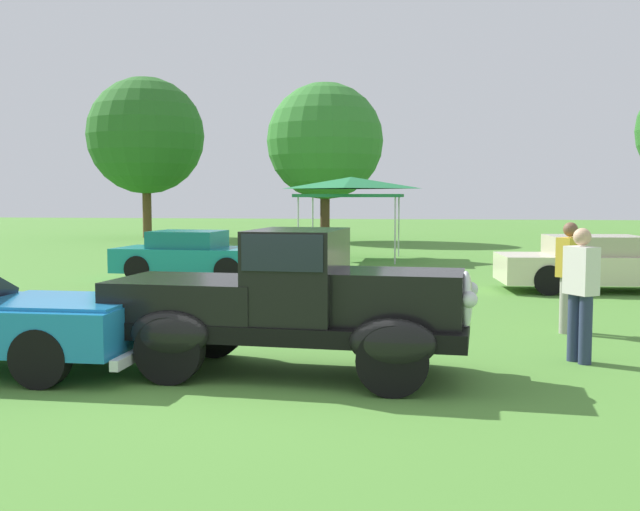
{
  "coord_description": "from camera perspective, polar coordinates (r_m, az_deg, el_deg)",
  "views": [
    {
      "loc": [
        1.69,
        -8.13,
        2.08
      ],
      "look_at": [
        0.28,
        1.76,
        1.29
      ],
      "focal_mm": 42.02,
      "sensor_mm": 36.0,
      "label": 1
    }
  ],
  "objects": [
    {
      "name": "ground_plane",
      "position": [
        8.57,
        -3.56,
        -9.54
      ],
      "size": [
        120.0,
        120.0,
        0.0
      ],
      "primitive_type": "plane",
      "color": "#4C8433"
    },
    {
      "name": "spectator_between_cars",
      "position": [
        9.88,
        19.24,
        -2.51
      ],
      "size": [
        0.42,
        0.47,
        1.69
      ],
      "color": "#283351",
      "rests_on": "ground_plane"
    },
    {
      "name": "spectator_near_truck",
      "position": [
        12.0,
        18.46,
        -1.29
      ],
      "size": [
        0.45,
        0.46,
        1.69
      ],
      "color": "#9E998E",
      "rests_on": "ground_plane"
    },
    {
      "name": "show_car_cream",
      "position": [
        17.5,
        20.54,
        -0.61
      ],
      "size": [
        4.55,
        2.07,
        1.22
      ],
      "color": "beige",
      "rests_on": "ground_plane"
    },
    {
      "name": "treeline_mid_left",
      "position": [
        34.76,
        0.38,
        8.69
      ],
      "size": [
        5.35,
        5.35,
        7.28
      ],
      "color": "#47331E",
      "rests_on": "ground_plane"
    },
    {
      "name": "treeline_far_left",
      "position": [
        38.65,
        -13.13,
        8.87
      ],
      "size": [
        5.78,
        5.78,
        7.98
      ],
      "color": "brown",
      "rests_on": "ground_plane"
    },
    {
      "name": "show_car_teal",
      "position": [
        18.93,
        -9.7,
        -0.02
      ],
      "size": [
        3.91,
        1.91,
        1.22
      ],
      "color": "teal",
      "rests_on": "ground_plane"
    },
    {
      "name": "feature_pickup_truck",
      "position": [
        8.74,
        -2.18,
        -3.49
      ],
      "size": [
        4.32,
        2.04,
        1.7
      ],
      "color": "black",
      "rests_on": "ground_plane"
    },
    {
      "name": "canopy_tent_left_field",
      "position": [
        24.55,
        2.39,
        5.34
      ],
      "size": [
        3.34,
        3.34,
        2.71
      ],
      "color": "#B7B7BC",
      "rests_on": "ground_plane"
    }
  ]
}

